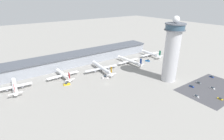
{
  "coord_description": "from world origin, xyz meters",
  "views": [
    {
      "loc": [
        -84.82,
        -128.93,
        79.93
      ],
      "look_at": [
        15.67,
        13.45,
        6.89
      ],
      "focal_mm": 28.0,
      "sensor_mm": 36.0,
      "label": 1
    }
  ],
  "objects_px": {
    "car_white_wagon": "(212,88)",
    "car_black_suv": "(196,96)",
    "airplane_gate_alpha": "(14,86)",
    "airplane_gate_delta": "(129,61)",
    "airplane_gate_charlie": "(102,68)",
    "car_maroon_suv": "(220,99)",
    "airplane_gate_echo": "(151,54)",
    "service_truck_catering": "(106,77)",
    "control_tower": "(172,51)",
    "airplane_gate_bravo": "(63,75)",
    "car_navy_sedan": "(199,83)",
    "car_grey_coupe": "(212,77)",
    "service_truck_fuel": "(148,61)",
    "service_truck_baggage": "(67,84)",
    "car_silver_sedan": "(192,86)"
  },
  "relations": [
    {
      "from": "car_white_wagon",
      "to": "car_black_suv",
      "type": "distance_m",
      "value": 26.12
    },
    {
      "from": "airplane_gate_alpha",
      "to": "airplane_gate_delta",
      "type": "height_order",
      "value": "airplane_gate_alpha"
    },
    {
      "from": "airplane_gate_delta",
      "to": "car_white_wagon",
      "type": "distance_m",
      "value": 99.04
    },
    {
      "from": "airplane_gate_charlie",
      "to": "car_maroon_suv",
      "type": "bearing_deg",
      "value": -65.28
    },
    {
      "from": "airplane_gate_echo",
      "to": "service_truck_catering",
      "type": "distance_m",
      "value": 96.41
    },
    {
      "from": "control_tower",
      "to": "car_white_wagon",
      "type": "height_order",
      "value": "control_tower"
    },
    {
      "from": "airplane_gate_bravo",
      "to": "airplane_gate_delta",
      "type": "distance_m",
      "value": 85.9
    },
    {
      "from": "airplane_gate_bravo",
      "to": "car_white_wagon",
      "type": "distance_m",
      "value": 147.93
    },
    {
      "from": "control_tower",
      "to": "car_navy_sedan",
      "type": "distance_m",
      "value": 42.49
    },
    {
      "from": "car_black_suv",
      "to": "car_white_wagon",
      "type": "bearing_deg",
      "value": -1.34
    },
    {
      "from": "car_grey_coupe",
      "to": "car_black_suv",
      "type": "height_order",
      "value": "car_black_suv"
    },
    {
      "from": "car_navy_sedan",
      "to": "car_black_suv",
      "type": "height_order",
      "value": "car_navy_sedan"
    },
    {
      "from": "airplane_gate_echo",
      "to": "service_truck_fuel",
      "type": "height_order",
      "value": "airplane_gate_echo"
    },
    {
      "from": "car_maroon_suv",
      "to": "car_black_suv",
      "type": "bearing_deg",
      "value": 133.05
    },
    {
      "from": "service_truck_baggage",
      "to": "car_maroon_suv",
      "type": "distance_m",
      "value": 138.38
    },
    {
      "from": "service_truck_catering",
      "to": "service_truck_baggage",
      "type": "bearing_deg",
      "value": 167.33
    },
    {
      "from": "service_truck_catering",
      "to": "car_silver_sedan",
      "type": "distance_m",
      "value": 85.71
    },
    {
      "from": "car_maroon_suv",
      "to": "car_grey_coupe",
      "type": "bearing_deg",
      "value": 34.7
    },
    {
      "from": "car_black_suv",
      "to": "car_maroon_suv",
      "type": "bearing_deg",
      "value": -46.95
    },
    {
      "from": "control_tower",
      "to": "car_maroon_suv",
      "type": "relative_size",
      "value": 15.15
    },
    {
      "from": "airplane_gate_bravo",
      "to": "service_truck_baggage",
      "type": "bearing_deg",
      "value": -101.17
    },
    {
      "from": "service_truck_baggage",
      "to": "car_grey_coupe",
      "type": "relative_size",
      "value": 1.56
    },
    {
      "from": "service_truck_baggage",
      "to": "airplane_gate_alpha",
      "type": "bearing_deg",
      "value": 158.22
    },
    {
      "from": "service_truck_baggage",
      "to": "car_navy_sedan",
      "type": "bearing_deg",
      "value": -33.66
    },
    {
      "from": "control_tower",
      "to": "car_silver_sedan",
      "type": "relative_size",
      "value": 14.08
    },
    {
      "from": "airplane_gate_charlie",
      "to": "airplane_gate_echo",
      "type": "distance_m",
      "value": 87.06
    },
    {
      "from": "airplane_gate_bravo",
      "to": "car_black_suv",
      "type": "relative_size",
      "value": 7.77
    },
    {
      "from": "service_truck_baggage",
      "to": "car_white_wagon",
      "type": "height_order",
      "value": "service_truck_baggage"
    },
    {
      "from": "car_black_suv",
      "to": "car_silver_sedan",
      "type": "bearing_deg",
      "value": 43.46
    },
    {
      "from": "service_truck_catering",
      "to": "car_black_suv",
      "type": "bearing_deg",
      "value": -60.48
    },
    {
      "from": "airplane_gate_echo",
      "to": "service_truck_catering",
      "type": "relative_size",
      "value": 4.56
    },
    {
      "from": "car_grey_coupe",
      "to": "service_truck_catering",
      "type": "bearing_deg",
      "value": 146.0
    },
    {
      "from": "airplane_gate_bravo",
      "to": "car_maroon_suv",
      "type": "height_order",
      "value": "airplane_gate_bravo"
    },
    {
      "from": "car_maroon_suv",
      "to": "car_grey_coupe",
      "type": "height_order",
      "value": "car_grey_coupe"
    },
    {
      "from": "airplane_gate_bravo",
      "to": "control_tower",
      "type": "bearing_deg",
      "value": -37.25
    },
    {
      "from": "service_truck_fuel",
      "to": "control_tower",
      "type": "bearing_deg",
      "value": -114.49
    },
    {
      "from": "airplane_gate_bravo",
      "to": "airplane_gate_echo",
      "type": "height_order",
      "value": "airplane_gate_echo"
    },
    {
      "from": "service_truck_fuel",
      "to": "airplane_gate_delta",
      "type": "bearing_deg",
      "value": 162.63
    },
    {
      "from": "airplane_gate_echo",
      "to": "service_truck_catering",
      "type": "height_order",
      "value": "airplane_gate_echo"
    },
    {
      "from": "control_tower",
      "to": "car_navy_sedan",
      "type": "bearing_deg",
      "value": -51.39
    },
    {
      "from": "airplane_gate_charlie",
      "to": "service_truck_catering",
      "type": "distance_m",
      "value": 19.04
    },
    {
      "from": "car_white_wagon",
      "to": "service_truck_fuel",
      "type": "bearing_deg",
      "value": 86.51
    },
    {
      "from": "airplane_gate_echo",
      "to": "car_silver_sedan",
      "type": "relative_size",
      "value": 7.52
    },
    {
      "from": "control_tower",
      "to": "airplane_gate_alpha",
      "type": "distance_m",
      "value": 152.15
    },
    {
      "from": "airplane_gate_echo",
      "to": "car_maroon_suv",
      "type": "bearing_deg",
      "value": -107.99
    },
    {
      "from": "car_maroon_suv",
      "to": "car_navy_sedan",
      "type": "relative_size",
      "value": 0.9
    },
    {
      "from": "car_maroon_suv",
      "to": "car_black_suv",
      "type": "relative_size",
      "value": 0.95
    },
    {
      "from": "service_truck_catering",
      "to": "service_truck_baggage",
      "type": "relative_size",
      "value": 1.12
    },
    {
      "from": "car_silver_sedan",
      "to": "car_maroon_suv",
      "type": "bearing_deg",
      "value": -91.09
    },
    {
      "from": "airplane_gate_charlie",
      "to": "car_silver_sedan",
      "type": "distance_m",
      "value": 95.97
    }
  ]
}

